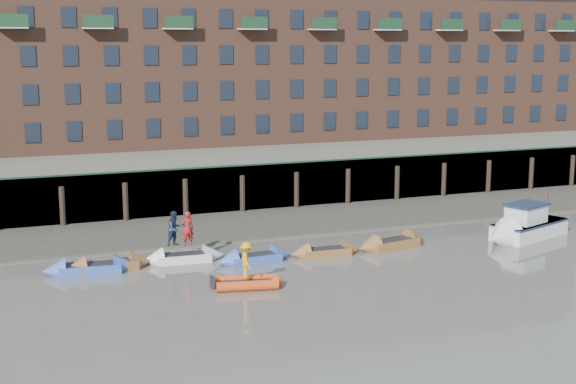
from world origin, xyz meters
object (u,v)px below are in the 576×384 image
rib_tender (249,283)px  person_rib_crew (247,260)px  rowboat_3 (184,257)px  person_rower_b (175,228)px  rowboat_4 (255,258)px  person_rower_a (187,229)px  motor_launch (519,229)px  rowboat_2 (108,266)px  rowboat_6 (392,243)px  rowboat_1 (90,268)px  rowboat_5 (326,252)px

rib_tender → person_rib_crew: 1.16m
rowboat_3 → person_rower_b: (-0.39, 0.24, 1.58)m
rowboat_3 → rowboat_4: bearing=-18.8°
person_rib_crew → person_rower_a: bearing=22.1°
rowboat_4 → person_rower_b: 4.55m
rowboat_3 → rib_tender: (1.86, -5.63, 0.02)m
rowboat_3 → motor_launch: bearing=-3.4°
motor_launch → rowboat_2: bearing=-25.2°
rowboat_6 → person_rower_b: (-12.30, 1.57, 1.57)m
rowboat_1 → motor_launch: bearing=0.2°
rowboat_2 → rib_tender: rowboat_2 is taller
rowboat_4 → rowboat_6: 8.38m
rowboat_3 → rib_tender: bearing=-68.2°
rowboat_5 → person_rower_a: (-7.43, 1.51, 1.60)m
person_rower_b → rowboat_1: bearing=161.7°
rowboat_1 → person_rower_a: 5.47m
rib_tender → rowboat_5: bearing=46.2°
rowboat_5 → person_rower_a: size_ratio=2.21×
motor_launch → rowboat_5: bearing=-24.2°
rowboat_2 → motor_launch: size_ratio=0.69×
rib_tender → rowboat_3: bearing=119.2°
rowboat_4 → motor_launch: motor_launch is taller
rowboat_6 → rowboat_3: bearing=162.4°
rowboat_3 → rowboat_6: size_ratio=0.91×
rowboat_4 → motor_launch: size_ratio=0.64×
motor_launch → person_rower_b: size_ratio=3.64×
rowboat_5 → motor_launch: (12.16, -0.85, 0.48)m
person_rib_crew → rowboat_3: bearing=24.2°
rowboat_6 → rib_tender: (-10.05, -4.31, -0.00)m
rowboat_3 → rowboat_6: rowboat_6 is taller
rowboat_3 → person_rower_b: 1.65m
rib_tender → person_rib_crew: bearing=-148.4°
rowboat_3 → rowboat_5: size_ratio=1.08×
person_rower_a → rowboat_5: bearing=164.4°
rowboat_6 → person_rib_crew: 11.13m
rowboat_2 → person_rib_crew: size_ratio=2.73×
rowboat_1 → motor_launch: motor_launch is taller
rowboat_1 → person_rib_crew: 8.62m
rowboat_1 → person_rower_b: 4.90m
motor_launch → person_rower_b: (-20.21, 2.63, 1.12)m
rowboat_4 → person_rib_crew: size_ratio=2.51×
rowboat_1 → rowboat_3: rowboat_1 is taller
rowboat_2 → person_rower_a: person_rower_a is taller
rowboat_1 → person_rower_a: (5.22, 0.39, 1.56)m
rowboat_3 → rowboat_4: 3.82m
person_rower_b → person_rib_crew: (2.12, -5.93, -0.42)m
rowboat_4 → rowboat_5: size_ratio=1.05×
rowboat_3 → rowboat_5: 7.82m
rowboat_5 → rib_tender: bearing=-141.5°
rowboat_6 → rowboat_2: bearing=165.0°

